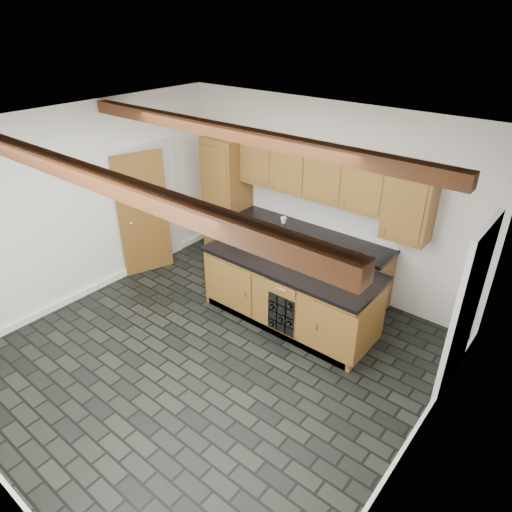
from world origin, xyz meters
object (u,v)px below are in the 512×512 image
at_px(fruit_bowl, 338,271).
at_px(island, 290,291).
at_px(kitchen_scale, 334,268).
at_px(paper_towel, 364,264).

bearing_deg(fruit_bowl, island, -168.08).
xyz_separation_m(kitchen_scale, paper_towel, (0.32, 0.18, 0.08)).
distance_m(kitchen_scale, fruit_bowl, 0.09).
bearing_deg(fruit_bowl, paper_towel, 43.56).
xyz_separation_m(island, paper_towel, (0.86, 0.36, 0.58)).
xyz_separation_m(island, fruit_bowl, (0.62, 0.13, 0.49)).
relative_size(island, paper_towel, 11.01).
xyz_separation_m(fruit_bowl, paper_towel, (0.24, 0.23, 0.09)).
height_order(kitchen_scale, paper_towel, paper_towel).
distance_m(kitchen_scale, paper_towel, 0.37).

